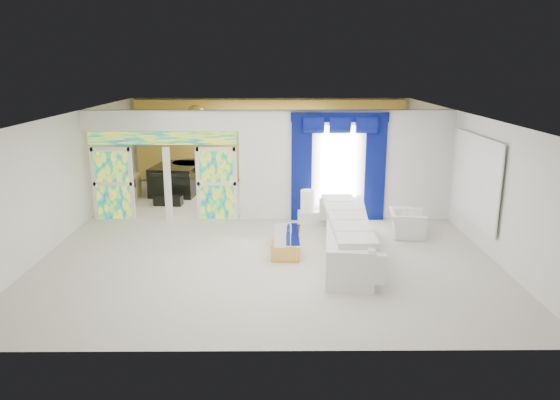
{
  "coord_description": "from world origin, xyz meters",
  "views": [
    {
      "loc": [
        0.21,
        -13.05,
        4.19
      ],
      "look_at": [
        0.3,
        -1.2,
        1.1
      ],
      "focal_mm": 33.58,
      "sensor_mm": 36.0,
      "label": 1
    }
  ],
  "objects_px": {
    "white_sofa": "(347,237)",
    "grand_piano": "(177,179)",
    "armchair": "(407,223)",
    "console_table": "(318,218)",
    "coffee_table": "(287,242)"
  },
  "relations": [
    {
      "from": "console_table",
      "to": "armchair",
      "type": "relative_size",
      "value": 1.14
    },
    {
      "from": "armchair",
      "to": "grand_piano",
      "type": "bearing_deg",
      "value": 62.72
    },
    {
      "from": "console_table",
      "to": "armchair",
      "type": "height_order",
      "value": "armchair"
    },
    {
      "from": "coffee_table",
      "to": "grand_piano",
      "type": "height_order",
      "value": "grand_piano"
    },
    {
      "from": "armchair",
      "to": "console_table",
      "type": "bearing_deg",
      "value": 73.75
    },
    {
      "from": "coffee_table",
      "to": "console_table",
      "type": "relative_size",
      "value": 1.51
    },
    {
      "from": "white_sofa",
      "to": "grand_piano",
      "type": "xyz_separation_m",
      "value": [
        -4.89,
        5.9,
        0.06
      ]
    },
    {
      "from": "white_sofa",
      "to": "console_table",
      "type": "xyz_separation_m",
      "value": [
        -0.46,
        2.28,
        -0.22
      ]
    },
    {
      "from": "console_table",
      "to": "coffee_table",
      "type": "bearing_deg",
      "value": -114.36
    },
    {
      "from": "white_sofa",
      "to": "armchair",
      "type": "relative_size",
      "value": 4.41
    },
    {
      "from": "white_sofa",
      "to": "armchair",
      "type": "xyz_separation_m",
      "value": [
        1.69,
        1.33,
        -0.09
      ]
    },
    {
      "from": "white_sofa",
      "to": "armchair",
      "type": "distance_m",
      "value": 2.15
    },
    {
      "from": "white_sofa",
      "to": "grand_piano",
      "type": "distance_m",
      "value": 7.66
    },
    {
      "from": "white_sofa",
      "to": "grand_piano",
      "type": "relative_size",
      "value": 2.29
    },
    {
      "from": "coffee_table",
      "to": "armchair",
      "type": "bearing_deg",
      "value": 18.72
    }
  ]
}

